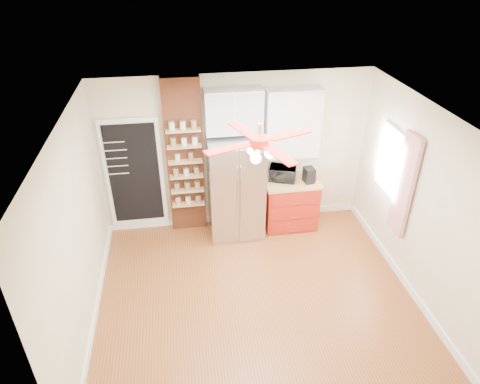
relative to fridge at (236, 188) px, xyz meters
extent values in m
plane|color=brown|center=(0.05, -1.63, -0.88)|extent=(4.50, 4.50, 0.00)
plane|color=white|center=(0.05, -1.63, 1.83)|extent=(4.50, 4.50, 0.00)
cube|color=beige|center=(0.05, 0.37, 0.48)|extent=(4.50, 0.02, 2.70)
cube|color=beige|center=(0.05, -3.63, 0.48)|extent=(4.50, 0.02, 2.70)
cube|color=beige|center=(-2.20, -1.63, 0.48)|extent=(0.02, 4.00, 2.70)
cube|color=beige|center=(2.30, -1.63, 0.48)|extent=(0.02, 4.00, 2.70)
cube|color=white|center=(-1.65, 0.34, 0.23)|extent=(0.95, 0.04, 1.95)
cube|color=black|center=(-1.65, 0.32, 0.23)|extent=(0.82, 0.02, 1.78)
cube|color=brown|center=(-0.80, 0.29, 0.48)|extent=(0.60, 0.16, 2.70)
cube|color=silver|center=(0.00, 0.00, 0.00)|extent=(0.90, 0.70, 1.75)
cube|color=white|center=(0.00, 0.20, 1.27)|extent=(0.90, 0.35, 0.70)
cube|color=#9F1D12|center=(0.97, 0.05, -0.45)|extent=(0.90, 0.60, 0.86)
cube|color=tan|center=(0.97, 0.05, 0.01)|extent=(0.94, 0.64, 0.04)
cube|color=white|center=(0.97, 0.22, 1.00)|extent=(0.90, 0.30, 1.15)
cube|color=white|center=(2.28, -0.73, 0.68)|extent=(0.04, 0.75, 1.05)
cube|color=#B21722|center=(2.23, -1.28, 0.57)|extent=(0.06, 0.40, 1.55)
cylinder|color=silver|center=(0.05, -1.63, 1.68)|extent=(0.05, 0.05, 0.20)
cylinder|color=#A3160A|center=(0.05, -1.63, 1.56)|extent=(0.24, 0.24, 0.10)
sphere|color=white|center=(0.05, -1.63, 1.40)|extent=(0.13, 0.13, 0.13)
imported|color=black|center=(0.82, 0.11, 0.15)|extent=(0.52, 0.43, 0.24)
cube|color=black|center=(1.24, -0.03, 0.16)|extent=(0.18, 0.21, 0.26)
cylinder|color=red|center=(1.34, -0.02, 0.09)|extent=(0.12, 0.12, 0.14)
cylinder|color=#A8090A|center=(1.34, 0.03, 0.09)|extent=(0.12, 0.12, 0.12)
cylinder|color=beige|center=(-0.92, 0.18, 0.56)|extent=(0.09, 0.09, 0.12)
cylinder|color=brown|center=(-0.71, 0.14, 0.56)|extent=(0.10, 0.10, 0.13)
camera|label=1|loc=(-0.88, -6.10, 3.58)|focal=32.00mm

